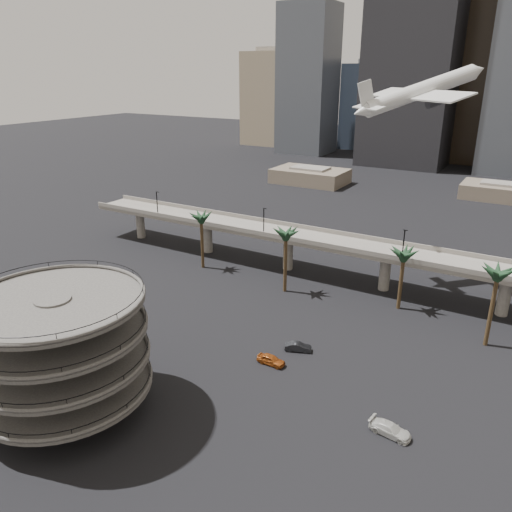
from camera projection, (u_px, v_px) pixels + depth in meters
The scene contains 9 objects.
ground at pixel (166, 426), 63.00m from camera, with size 700.00×700.00×0.00m, color black.
parking_ramp at pixel (60, 345), 62.52m from camera, with size 22.20×22.20×17.35m.
overpass at pixel (335, 246), 104.69m from camera, with size 130.00×9.30×14.70m.
palm_trees at pixel (379, 249), 91.47m from camera, with size 76.40×18.40×14.00m.
low_buildings at pixel (449, 190), 173.26m from camera, with size 135.00×27.50×6.80m.
airborne_jet at pixel (420, 91), 98.86m from camera, with size 24.08×25.27×11.27m.
car_a at pixel (271, 360), 75.93m from camera, with size 1.80×4.47×1.52m, color #9B4716.
car_b at pixel (298, 347), 79.54m from camera, with size 1.48×4.26×1.40m, color black.
car_c at pixel (390, 429), 61.26m from camera, with size 2.13×5.24×1.52m, color silver.
Camera 1 is at (36.07, -38.37, 42.28)m, focal length 35.00 mm.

